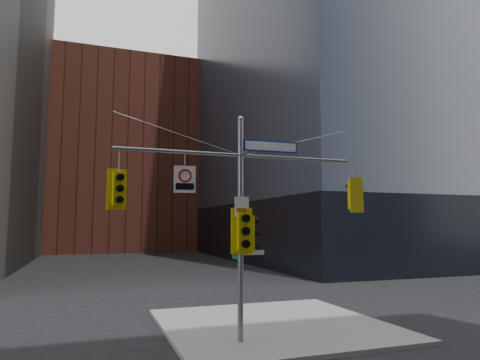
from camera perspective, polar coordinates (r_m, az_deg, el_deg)
sidewalk_corner at (r=16.69m, az=4.50°, el=-18.72°), size 8.00×8.00×0.15m
podium_ne at (r=53.86m, az=17.94°, el=-6.52°), size 36.40×36.40×6.00m
brick_midrise at (r=69.81m, az=-15.44°, el=2.65°), size 26.00×20.00×28.00m
signal_assembly at (r=13.69m, az=0.07°, el=-3.23°), size 8.00×0.80×7.30m
traffic_light_west_arm at (r=12.97m, az=-15.94°, el=-1.14°), size 0.57×0.51×1.21m
traffic_light_east_arm at (r=15.64m, az=14.88°, el=-1.97°), size 0.59×0.50×1.24m
traffic_light_pole_side at (r=13.80m, az=1.36°, el=-7.15°), size 0.45×0.38×1.17m
traffic_light_pole_front at (r=13.42m, az=0.46°, el=-6.81°), size 0.69×0.55×1.45m
street_sign_blade at (r=14.31m, az=4.12°, el=4.47°), size 1.92×0.10×0.37m
regulatory_sign_arm at (r=13.24m, az=-7.37°, el=0.22°), size 0.67×0.13×0.84m
regulatory_sign_pole at (r=13.58m, az=0.24°, el=-3.69°), size 0.50×0.09×0.65m
street_blade_ew at (r=13.86m, az=1.84°, el=-9.65°), size 0.75×0.13×0.15m
street_blade_ns at (r=14.14m, az=-0.55°, el=-10.26°), size 0.03×0.67×0.13m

